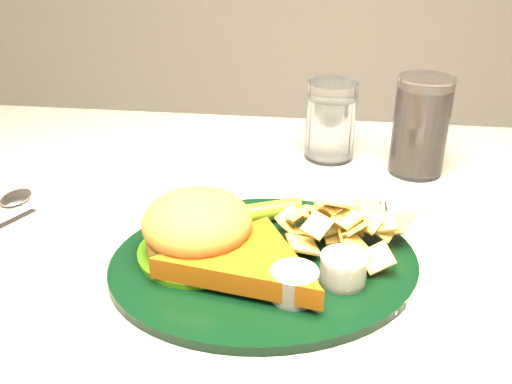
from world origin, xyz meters
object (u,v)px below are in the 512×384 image
dinner_plate (265,237)px  fork_napkin (384,261)px  water_glass (331,121)px  cola_glass (420,126)px

dinner_plate → fork_napkin: 0.13m
dinner_plate → water_glass: (0.06, 0.30, 0.02)m
water_glass → dinner_plate: bearing=-101.7°
cola_glass → fork_napkin: (-0.06, -0.24, -0.06)m
cola_glass → fork_napkin: size_ratio=0.72×
dinner_plate → cola_glass: (0.18, 0.26, 0.03)m
water_glass → fork_napkin: (0.06, -0.28, -0.05)m
water_glass → fork_napkin: water_glass is taller
dinner_plate → water_glass: bearing=63.3°
water_glass → fork_napkin: 0.29m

